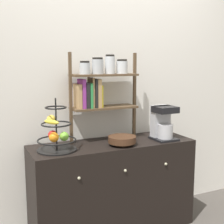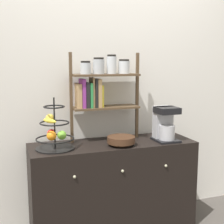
{
  "view_description": "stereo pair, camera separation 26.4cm",
  "coord_description": "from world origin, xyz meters",
  "views": [
    {
      "loc": [
        -1.11,
        -2.13,
        1.48
      ],
      "look_at": [
        -0.01,
        0.23,
        1.06
      ],
      "focal_mm": 50.0,
      "sensor_mm": 36.0,
      "label": 1
    },
    {
      "loc": [
        -0.86,
        -2.23,
        1.48
      ],
      "look_at": [
        -0.01,
        0.23,
        1.06
      ],
      "focal_mm": 50.0,
      "sensor_mm": 36.0,
      "label": 2
    }
  ],
  "objects": [
    {
      "name": "wall_back",
      "position": [
        0.0,
        0.51,
        1.3
      ],
      "size": [
        7.0,
        0.05,
        2.6
      ],
      "primitive_type": "cube",
      "color": "silver",
      "rests_on": "ground_plane"
    },
    {
      "name": "sideboard",
      "position": [
        0.0,
        0.23,
        0.4
      ],
      "size": [
        1.42,
        0.48,
        0.79
      ],
      "color": "black",
      "rests_on": "ground_plane"
    },
    {
      "name": "coffee_maker",
      "position": [
        0.46,
        0.16,
        0.94
      ],
      "size": [
        0.2,
        0.22,
        0.3
      ],
      "color": "black",
      "rests_on": "sideboard"
    },
    {
      "name": "fruit_stand",
      "position": [
        -0.5,
        0.2,
        0.92
      ],
      "size": [
        0.31,
        0.31,
        0.41
      ],
      "color": "black",
      "rests_on": "sideboard"
    },
    {
      "name": "wooden_bowl",
      "position": [
        0.04,
        0.13,
        0.84
      ],
      "size": [
        0.23,
        0.23,
        0.08
      ],
      "color": "#422819",
      "rests_on": "sideboard"
    },
    {
      "name": "shelf_hutch",
      "position": [
        -0.08,
        0.36,
        1.28
      ],
      "size": [
        0.63,
        0.2,
        0.77
      ],
      "color": "brown",
      "rests_on": "sideboard"
    }
  ]
}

